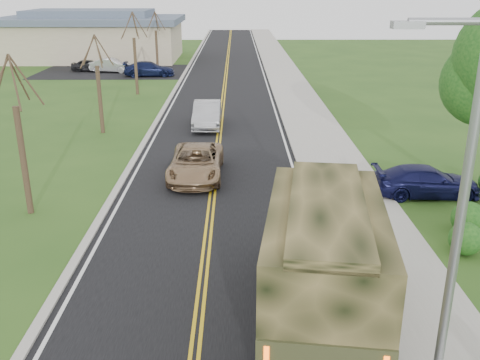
{
  "coord_description": "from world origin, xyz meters",
  "views": [
    {
      "loc": [
        1.01,
        -9.16,
        8.34
      ],
      "look_at": [
        1.14,
        8.72,
        1.8
      ],
      "focal_mm": 40.0,
      "sensor_mm": 36.0,
      "label": 1
    }
  ],
  "objects_px": {
    "military_truck": "(324,251)",
    "suv_champagne": "(196,162)",
    "pickup_navy": "(426,181)",
    "sedan_silver": "(207,114)"
  },
  "relations": [
    {
      "from": "military_truck",
      "to": "suv_champagne",
      "type": "relative_size",
      "value": 1.53
    },
    {
      "from": "suv_champagne",
      "to": "pickup_navy",
      "type": "relative_size",
      "value": 1.16
    },
    {
      "from": "military_truck",
      "to": "suv_champagne",
      "type": "bearing_deg",
      "value": 117.16
    },
    {
      "from": "suv_champagne",
      "to": "military_truck",
      "type": "bearing_deg",
      "value": -69.82
    },
    {
      "from": "military_truck",
      "to": "suv_champagne",
      "type": "height_order",
      "value": "military_truck"
    },
    {
      "from": "military_truck",
      "to": "pickup_navy",
      "type": "height_order",
      "value": "military_truck"
    },
    {
      "from": "pickup_navy",
      "to": "military_truck",
      "type": "bearing_deg",
      "value": 148.03
    },
    {
      "from": "sedan_silver",
      "to": "pickup_navy",
      "type": "xyz_separation_m",
      "value": [
        9.73,
        -11.72,
        -0.14
      ]
    },
    {
      "from": "military_truck",
      "to": "sedan_silver",
      "type": "distance_m",
      "value": 21.18
    },
    {
      "from": "sedan_silver",
      "to": "pickup_navy",
      "type": "height_order",
      "value": "sedan_silver"
    }
  ]
}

